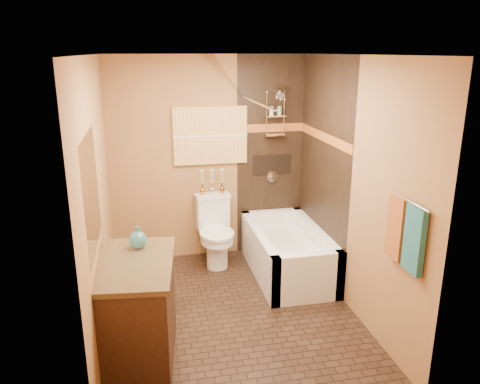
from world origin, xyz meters
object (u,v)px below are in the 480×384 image
object	(u,v)px
sunset_painting	(210,136)
toilet	(215,231)
vanity	(136,311)
bathtub	(287,256)

from	to	relation	value
sunset_painting	toilet	distance (m)	1.16
vanity	toilet	bearing A→B (deg)	68.13
bathtub	toilet	xyz separation A→B (m)	(-0.78, 0.45, 0.20)
toilet	sunset_painting	bearing A→B (deg)	84.53
sunset_painting	toilet	bearing A→B (deg)	-90.00
sunset_painting	bathtub	bearing A→B (deg)	-42.77
toilet	bathtub	bearing A→B (deg)	-35.42
bathtub	sunset_painting	bearing A→B (deg)	137.23
bathtub	vanity	size ratio (longest dim) A/B	1.38
sunset_painting	toilet	world-z (taller)	sunset_painting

